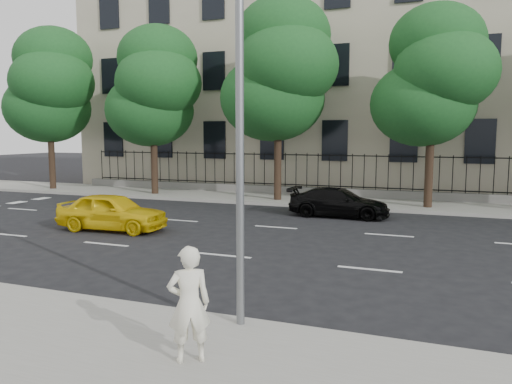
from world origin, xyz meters
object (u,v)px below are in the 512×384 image
yellow_taxi (112,212)px  woman_near (189,304)px  black_sedan (339,202)px  street_light (252,30)px

yellow_taxi → woman_near: woman_near is taller
black_sedan → woman_near: woman_near is taller
street_light → yellow_taxi: bearing=141.2°
street_light → woman_near: bearing=-93.7°
woman_near → yellow_taxi: bearing=-82.5°
yellow_taxi → black_sedan: size_ratio=0.95×
street_light → woman_near: street_light is taller
woman_near → black_sedan: bearing=-122.0°
yellow_taxi → street_light: bearing=-132.6°
street_light → black_sedan: 12.76m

